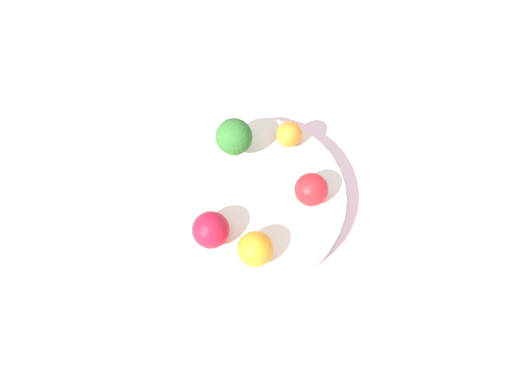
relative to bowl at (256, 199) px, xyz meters
name	(u,v)px	position (x,y,z in m)	size (l,w,h in m)	color
ground_plane	(256,209)	(0.00, 0.00, -0.04)	(6.00, 6.00, 0.00)	gray
table_surface	(256,206)	(0.00, 0.00, -0.03)	(1.20, 1.20, 0.02)	silver
bowl	(256,199)	(0.00, 0.00, 0.00)	(0.25, 0.25, 0.03)	silver
broccoli	(234,137)	(0.01, 0.08, 0.06)	(0.05, 0.05, 0.07)	#8CB76B
apple_red	(311,190)	(0.06, -0.04, 0.04)	(0.05, 0.05, 0.05)	red
apple_green	(211,230)	(-0.08, -0.02, 0.04)	(0.05, 0.05, 0.05)	#B7142D
orange_front	(289,134)	(0.08, 0.05, 0.04)	(0.04, 0.04, 0.04)	orange
orange_back	(255,249)	(-0.04, -0.07, 0.04)	(0.05, 0.05, 0.05)	orange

